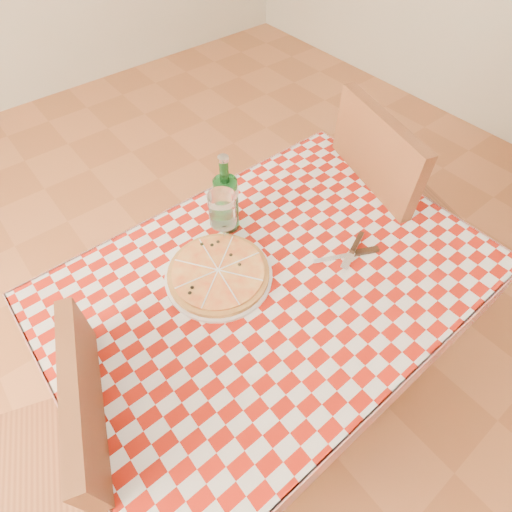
{
  "coord_description": "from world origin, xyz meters",
  "views": [
    {
      "loc": [
        -0.49,
        -0.51,
        1.73
      ],
      "look_at": [
        -0.02,
        0.06,
        0.82
      ],
      "focal_mm": 28.0,
      "sensor_mm": 36.0,
      "label": 1
    }
  ],
  "objects_px": {
    "dining_table": "(273,296)",
    "chair_far": "(81,451)",
    "water_bottle": "(226,194)",
    "chair_near": "(383,206)",
    "wine_glass": "(223,221)",
    "pizza_plate": "(218,273)"
  },
  "relations": [
    {
      "from": "chair_near",
      "to": "chair_far",
      "type": "relative_size",
      "value": 1.09
    },
    {
      "from": "chair_near",
      "to": "pizza_plate",
      "type": "bearing_deg",
      "value": -165.05
    },
    {
      "from": "chair_near",
      "to": "water_bottle",
      "type": "relative_size",
      "value": 3.66
    },
    {
      "from": "chair_far",
      "to": "wine_glass",
      "type": "height_order",
      "value": "wine_glass"
    },
    {
      "from": "chair_near",
      "to": "chair_far",
      "type": "height_order",
      "value": "chair_near"
    },
    {
      "from": "chair_near",
      "to": "pizza_plate",
      "type": "distance_m",
      "value": 0.82
    },
    {
      "from": "dining_table",
      "to": "water_bottle",
      "type": "distance_m",
      "value": 0.35
    },
    {
      "from": "pizza_plate",
      "to": "chair_far",
      "type": "bearing_deg",
      "value": -169.44
    },
    {
      "from": "chair_near",
      "to": "water_bottle",
      "type": "height_order",
      "value": "water_bottle"
    },
    {
      "from": "wine_glass",
      "to": "chair_near",
      "type": "bearing_deg",
      "value": -9.31
    },
    {
      "from": "chair_near",
      "to": "pizza_plate",
      "type": "height_order",
      "value": "chair_near"
    },
    {
      "from": "chair_near",
      "to": "pizza_plate",
      "type": "xyz_separation_m",
      "value": [
        -0.8,
        0.02,
        0.19
      ]
    },
    {
      "from": "dining_table",
      "to": "water_bottle",
      "type": "height_order",
      "value": "water_bottle"
    },
    {
      "from": "pizza_plate",
      "to": "wine_glass",
      "type": "distance_m",
      "value": 0.16
    },
    {
      "from": "chair_far",
      "to": "water_bottle",
      "type": "distance_m",
      "value": 0.83
    },
    {
      "from": "dining_table",
      "to": "wine_glass",
      "type": "relative_size",
      "value": 5.78
    },
    {
      "from": "dining_table",
      "to": "chair_near",
      "type": "xyz_separation_m",
      "value": [
        0.67,
        0.08,
        -0.07
      ]
    },
    {
      "from": "pizza_plate",
      "to": "wine_glass",
      "type": "height_order",
      "value": "wine_glass"
    },
    {
      "from": "water_bottle",
      "to": "chair_near",
      "type": "bearing_deg",
      "value": -15.03
    },
    {
      "from": "dining_table",
      "to": "chair_near",
      "type": "height_order",
      "value": "chair_near"
    },
    {
      "from": "chair_near",
      "to": "pizza_plate",
      "type": "relative_size",
      "value": 3.17
    },
    {
      "from": "dining_table",
      "to": "chair_far",
      "type": "height_order",
      "value": "chair_far"
    }
  ]
}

